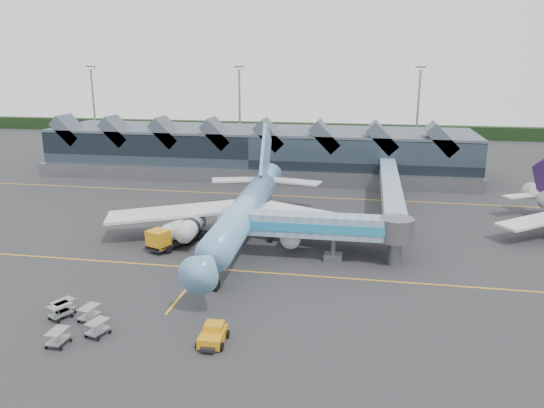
% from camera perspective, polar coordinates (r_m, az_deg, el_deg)
% --- Properties ---
extents(ground, '(260.00, 260.00, 0.00)m').
position_cam_1_polar(ground, '(70.45, -5.44, -4.50)').
color(ground, '#2C2C2F').
rests_on(ground, ground).
extents(taxi_stripes, '(120.00, 60.00, 0.01)m').
position_cam_1_polar(taxi_stripes, '(79.62, -3.50, -2.13)').
color(taxi_stripes, gold).
rests_on(taxi_stripes, ground).
extents(tree_line_far, '(260.00, 4.00, 4.00)m').
position_cam_1_polar(tree_line_far, '(176.09, 4.33, 8.02)').
color(tree_line_far, black).
rests_on(tree_line_far, ground).
extents(terminal, '(90.00, 22.25, 12.52)m').
position_cam_1_polar(terminal, '(115.12, -1.55, 5.75)').
color(terminal, black).
rests_on(terminal, ground).
extents(light_masts, '(132.40, 42.56, 22.45)m').
position_cam_1_polar(light_masts, '(127.09, 11.66, 9.79)').
color(light_masts, gray).
rests_on(light_masts, ground).
extents(main_airliner, '(39.10, 44.92, 14.44)m').
position_cam_1_polar(main_airliner, '(71.28, -2.80, -0.63)').
color(main_airliner, '#70B5E3').
rests_on(main_airliner, ground).
extents(jet_bridge, '(23.43, 4.04, 5.83)m').
position_cam_1_polar(jet_bridge, '(64.31, 5.82, -2.53)').
color(jet_bridge, '#6C8EB5').
rests_on(jet_bridge, ground).
extents(fuel_truck, '(5.82, 9.68, 3.31)m').
position_cam_1_polar(fuel_truck, '(71.18, -9.98, -2.88)').
color(fuel_truck, black).
rests_on(fuel_truck, ground).
extents(pushback_tug, '(2.41, 3.72, 1.61)m').
position_cam_1_polar(pushback_tug, '(47.30, -6.38, -13.85)').
color(pushback_tug, orange).
rests_on(pushback_tug, ground).
extents(baggage_carts, '(7.22, 7.60, 1.41)m').
position_cam_1_polar(baggage_carts, '(52.79, -20.53, -11.46)').
color(baggage_carts, gray).
rests_on(baggage_carts, ground).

